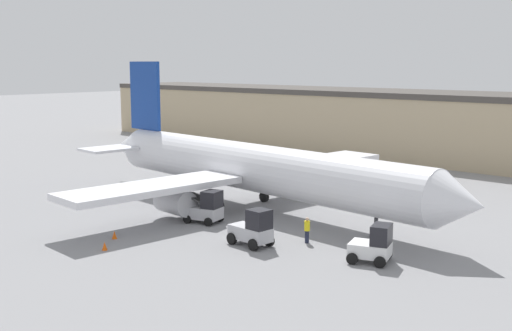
% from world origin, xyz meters
% --- Properties ---
extents(ground_plane, '(400.00, 400.00, 0.00)m').
position_xyz_m(ground_plane, '(0.00, 0.00, 0.00)').
color(ground_plane, gray).
extents(terminal_building, '(91.59, 13.49, 8.45)m').
position_xyz_m(terminal_building, '(-13.93, 36.09, 4.23)').
color(terminal_building, tan).
rests_on(terminal_building, ground_plane).
extents(airplane, '(41.32, 32.80, 12.16)m').
position_xyz_m(airplane, '(-1.01, 0.08, 3.46)').
color(airplane, white).
rests_on(airplane, ground_plane).
extents(ground_crew_worker, '(0.39, 0.39, 1.77)m').
position_xyz_m(ground_crew_worker, '(9.29, -5.01, 0.94)').
color(ground_crew_worker, '#1E2338').
rests_on(ground_crew_worker, ground_plane).
extents(baggage_tug, '(2.93, 2.73, 2.39)m').
position_xyz_m(baggage_tug, '(14.90, -5.65, 1.07)').
color(baggage_tug, silver).
rests_on(baggage_tug, ground_plane).
extents(belt_loader_truck, '(3.03, 2.48, 2.51)m').
position_xyz_m(belt_loader_truck, '(0.20, -5.83, 1.14)').
color(belt_loader_truck, '#B2B2B7').
rests_on(belt_loader_truck, ground_plane).
extents(pushback_tug, '(3.06, 1.87, 2.58)m').
position_xyz_m(pushback_tug, '(7.14, -8.04, 1.15)').
color(pushback_tug, '#B2B2B7').
rests_on(pushback_tug, ground_plane).
extents(safety_cone_near, '(0.36, 0.36, 0.55)m').
position_xyz_m(safety_cone_near, '(0.68, -15.26, 0.28)').
color(safety_cone_near, '#EF590F').
rests_on(safety_cone_near, ground_plane).
extents(safety_cone_far, '(0.36, 0.36, 0.55)m').
position_xyz_m(safety_cone_far, '(-1.14, -13.22, 0.28)').
color(safety_cone_far, '#EF590F').
rests_on(safety_cone_far, ground_plane).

